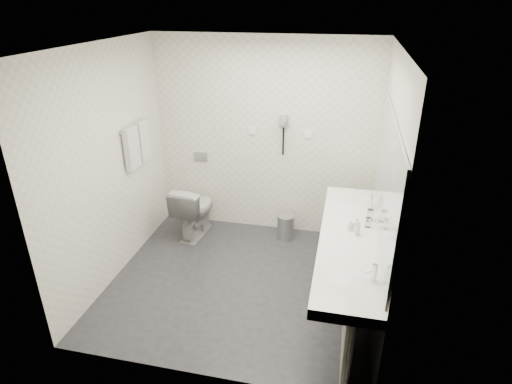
# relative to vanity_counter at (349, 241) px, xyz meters

# --- Properties ---
(floor) EXTENTS (2.80, 2.80, 0.00)m
(floor) POSITION_rel_vanity_counter_xyz_m (-1.12, 0.20, -0.80)
(floor) COLOR #2A2A2F
(floor) RESTS_ON ground
(ceiling) EXTENTS (2.80, 2.80, 0.00)m
(ceiling) POSITION_rel_vanity_counter_xyz_m (-1.12, 0.20, 1.70)
(ceiling) COLOR white
(ceiling) RESTS_ON wall_back
(wall_back) EXTENTS (2.80, 0.00, 2.80)m
(wall_back) POSITION_rel_vanity_counter_xyz_m (-1.12, 1.50, 0.45)
(wall_back) COLOR white
(wall_back) RESTS_ON floor
(wall_front) EXTENTS (2.80, 0.00, 2.80)m
(wall_front) POSITION_rel_vanity_counter_xyz_m (-1.12, -1.10, 0.45)
(wall_front) COLOR white
(wall_front) RESTS_ON floor
(wall_left) EXTENTS (0.00, 2.60, 2.60)m
(wall_left) POSITION_rel_vanity_counter_xyz_m (-2.52, 0.20, 0.45)
(wall_left) COLOR white
(wall_left) RESTS_ON floor
(wall_right) EXTENTS (0.00, 2.60, 2.60)m
(wall_right) POSITION_rel_vanity_counter_xyz_m (0.27, 0.20, 0.45)
(wall_right) COLOR white
(wall_right) RESTS_ON floor
(vanity_counter) EXTENTS (0.55, 2.20, 0.10)m
(vanity_counter) POSITION_rel_vanity_counter_xyz_m (0.00, 0.00, 0.00)
(vanity_counter) COLOR white
(vanity_counter) RESTS_ON floor
(vanity_panel) EXTENTS (0.03, 2.15, 0.75)m
(vanity_panel) POSITION_rel_vanity_counter_xyz_m (0.02, 0.00, -0.42)
(vanity_panel) COLOR gray
(vanity_panel) RESTS_ON floor
(vanity_post_near) EXTENTS (0.06, 0.06, 0.75)m
(vanity_post_near) POSITION_rel_vanity_counter_xyz_m (0.05, -1.04, -0.42)
(vanity_post_near) COLOR silver
(vanity_post_near) RESTS_ON floor
(vanity_post_far) EXTENTS (0.06, 0.06, 0.75)m
(vanity_post_far) POSITION_rel_vanity_counter_xyz_m (0.05, 1.04, -0.42)
(vanity_post_far) COLOR silver
(vanity_post_far) RESTS_ON floor
(mirror) EXTENTS (0.02, 2.20, 1.05)m
(mirror) POSITION_rel_vanity_counter_xyz_m (0.26, 0.00, 0.65)
(mirror) COLOR #B2BCC6
(mirror) RESTS_ON wall_right
(basin_near) EXTENTS (0.40, 0.31, 0.05)m
(basin_near) POSITION_rel_vanity_counter_xyz_m (0.00, -0.65, 0.04)
(basin_near) COLOR white
(basin_near) RESTS_ON vanity_counter
(basin_far) EXTENTS (0.40, 0.31, 0.05)m
(basin_far) POSITION_rel_vanity_counter_xyz_m (0.00, 0.65, 0.04)
(basin_far) COLOR white
(basin_far) RESTS_ON vanity_counter
(faucet_near) EXTENTS (0.04, 0.04, 0.15)m
(faucet_near) POSITION_rel_vanity_counter_xyz_m (0.19, -0.65, 0.12)
(faucet_near) COLOR silver
(faucet_near) RESTS_ON vanity_counter
(faucet_far) EXTENTS (0.04, 0.04, 0.15)m
(faucet_far) POSITION_rel_vanity_counter_xyz_m (0.19, 0.65, 0.12)
(faucet_far) COLOR silver
(faucet_far) RESTS_ON vanity_counter
(soap_bottle_a) EXTENTS (0.07, 0.07, 0.11)m
(soap_bottle_a) POSITION_rel_vanity_counter_xyz_m (0.00, 0.12, 0.10)
(soap_bottle_a) COLOR beige
(soap_bottle_a) RESTS_ON vanity_counter
(soap_bottle_b) EXTENTS (0.08, 0.08, 0.08)m
(soap_bottle_b) POSITION_rel_vanity_counter_xyz_m (0.06, 0.22, 0.09)
(soap_bottle_b) COLOR beige
(soap_bottle_b) RESTS_ON vanity_counter
(soap_bottle_c) EXTENTS (0.07, 0.07, 0.14)m
(soap_bottle_c) POSITION_rel_vanity_counter_xyz_m (0.07, 0.05, 0.12)
(soap_bottle_c) COLOR beige
(soap_bottle_c) RESTS_ON vanity_counter
(glass_left) EXTENTS (0.06, 0.06, 0.10)m
(glass_left) POSITION_rel_vanity_counter_xyz_m (0.16, 0.22, 0.10)
(glass_left) COLOR silver
(glass_left) RESTS_ON vanity_counter
(glass_right) EXTENTS (0.06, 0.06, 0.12)m
(glass_right) POSITION_rel_vanity_counter_xyz_m (0.19, 0.36, 0.11)
(glass_right) COLOR silver
(glass_right) RESTS_ON vanity_counter
(toilet) EXTENTS (0.47, 0.74, 0.72)m
(toilet) POSITION_rel_vanity_counter_xyz_m (-1.96, 1.10, -0.44)
(toilet) COLOR white
(toilet) RESTS_ON floor
(flush_plate) EXTENTS (0.18, 0.02, 0.12)m
(flush_plate) POSITION_rel_vanity_counter_xyz_m (-1.98, 1.49, 0.15)
(flush_plate) COLOR #B2B5BA
(flush_plate) RESTS_ON wall_back
(pedal_bin) EXTENTS (0.24, 0.24, 0.31)m
(pedal_bin) POSITION_rel_vanity_counter_xyz_m (-0.78, 1.26, -0.65)
(pedal_bin) COLOR #B2B5BA
(pedal_bin) RESTS_ON floor
(bin_lid) EXTENTS (0.22, 0.22, 0.02)m
(bin_lid) POSITION_rel_vanity_counter_xyz_m (-0.78, 1.26, -0.48)
(bin_lid) COLOR #B2B5BA
(bin_lid) RESTS_ON pedal_bin
(towel_rail) EXTENTS (0.02, 0.62, 0.02)m
(towel_rail) POSITION_rel_vanity_counter_xyz_m (-2.47, 0.75, 0.75)
(towel_rail) COLOR silver
(towel_rail) RESTS_ON wall_left
(towel_near) EXTENTS (0.07, 0.24, 0.48)m
(towel_near) POSITION_rel_vanity_counter_xyz_m (-2.46, 0.61, 0.53)
(towel_near) COLOR silver
(towel_near) RESTS_ON towel_rail
(towel_far) EXTENTS (0.07, 0.24, 0.48)m
(towel_far) POSITION_rel_vanity_counter_xyz_m (-2.46, 0.89, 0.53)
(towel_far) COLOR silver
(towel_far) RESTS_ON towel_rail
(dryer_cradle) EXTENTS (0.10, 0.04, 0.14)m
(dryer_cradle) POSITION_rel_vanity_counter_xyz_m (-0.88, 1.47, 0.70)
(dryer_cradle) COLOR gray
(dryer_cradle) RESTS_ON wall_back
(dryer_barrel) EXTENTS (0.08, 0.14, 0.08)m
(dryer_barrel) POSITION_rel_vanity_counter_xyz_m (-0.88, 1.40, 0.73)
(dryer_barrel) COLOR gray
(dryer_barrel) RESTS_ON dryer_cradle
(dryer_cord) EXTENTS (0.02, 0.02, 0.35)m
(dryer_cord) POSITION_rel_vanity_counter_xyz_m (-0.88, 1.46, 0.45)
(dryer_cord) COLOR black
(dryer_cord) RESTS_ON dryer_cradle
(switch_plate_a) EXTENTS (0.09, 0.02, 0.09)m
(switch_plate_a) POSITION_rel_vanity_counter_xyz_m (-1.27, 1.49, 0.55)
(switch_plate_a) COLOR white
(switch_plate_a) RESTS_ON wall_back
(switch_plate_b) EXTENTS (0.09, 0.02, 0.09)m
(switch_plate_b) POSITION_rel_vanity_counter_xyz_m (-0.57, 1.49, 0.55)
(switch_plate_b) COLOR white
(switch_plate_b) RESTS_ON wall_back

